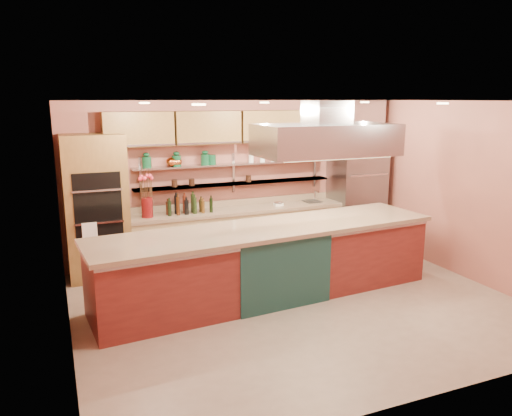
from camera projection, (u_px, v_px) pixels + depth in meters
name	position (u px, v px, depth m)	size (l,w,h in m)	color
floor	(297.00, 304.00, 7.04)	(6.00, 5.00, 0.02)	gray
ceiling	(301.00, 101.00, 6.43)	(6.00, 5.00, 0.02)	black
wall_back	(236.00, 179.00, 8.99)	(6.00, 0.04, 2.80)	#B16553
wall_front	(427.00, 261.00, 4.48)	(6.00, 0.04, 2.80)	#B16553
wall_left	(62.00, 228.00, 5.62)	(0.04, 5.00, 2.80)	#B16553
wall_right	(469.00, 191.00, 7.85)	(0.04, 5.00, 2.80)	#B16553
oven_stack	(97.00, 208.00, 7.84)	(0.95, 0.64, 2.30)	olive
refrigerator	(356.00, 193.00, 9.62)	(0.95, 0.72, 2.10)	gray
back_counter	(239.00, 234.00, 8.90)	(3.84, 0.64, 0.93)	tan
wall_shelf_lower	(235.00, 184.00, 8.87)	(3.60, 0.26, 0.03)	#AAACB1
wall_shelf_upper	(235.00, 164.00, 8.79)	(3.60, 0.26, 0.03)	#AAACB1
upper_cabinets	(239.00, 127.00, 8.63)	(4.60, 0.36, 0.55)	olive
range_hood	(326.00, 140.00, 7.17)	(2.00, 1.00, 0.45)	#AAACB1
ceiling_downlights	(294.00, 103.00, 6.62)	(4.00, 2.80, 0.02)	#FFE5A5
island	(268.00, 262.00, 7.21)	(5.00, 1.09, 1.04)	maroon
flower_vase	(147.00, 207.00, 8.12)	(0.18, 0.18, 0.33)	#610E10
oil_bottle_cluster	(190.00, 206.00, 8.39)	(0.84, 0.24, 0.27)	black
kitchen_scale	(278.00, 203.00, 9.03)	(0.15, 0.12, 0.09)	white
bar_faucet	(315.00, 196.00, 9.40)	(0.03, 0.03, 0.20)	silver
copper_kettle	(172.00, 162.00, 8.35)	(0.19, 0.19, 0.15)	#CE682F
green_canister	(212.00, 160.00, 8.61)	(0.14, 0.14, 0.17)	#0E4425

